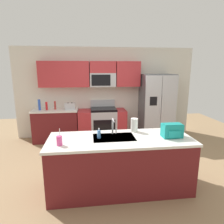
# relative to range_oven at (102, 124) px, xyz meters

# --- Properties ---
(ground_plane) EXTENTS (9.00, 9.00, 0.00)m
(ground_plane) POSITION_rel_range_oven_xyz_m (0.15, -1.80, -0.44)
(ground_plane) COLOR #997A56
(ground_plane) RESTS_ON ground
(kitchen_wall_unit) EXTENTS (5.20, 0.43, 2.60)m
(kitchen_wall_unit) POSITION_rel_range_oven_xyz_m (0.00, 0.28, 1.03)
(kitchen_wall_unit) COLOR silver
(kitchen_wall_unit) RESTS_ON ground
(back_counter) EXTENTS (1.23, 0.63, 0.90)m
(back_counter) POSITION_rel_range_oven_xyz_m (-1.30, -0.00, 0.01)
(back_counter) COLOR maroon
(back_counter) RESTS_ON ground
(range_oven) EXTENTS (1.36, 0.61, 1.10)m
(range_oven) POSITION_rel_range_oven_xyz_m (0.00, 0.00, 0.00)
(range_oven) COLOR #B7BABF
(range_oven) RESTS_ON ground
(refrigerator) EXTENTS (0.90, 0.76, 1.85)m
(refrigerator) POSITION_rel_range_oven_xyz_m (1.58, -0.07, 0.48)
(refrigerator) COLOR #4C4F54
(refrigerator) RESTS_ON ground
(island_counter) EXTENTS (2.34, 0.88, 0.90)m
(island_counter) POSITION_rel_range_oven_xyz_m (0.12, -2.48, 0.01)
(island_counter) COLOR maroon
(island_counter) RESTS_ON ground
(toaster) EXTENTS (0.28, 0.16, 0.18)m
(toaster) POSITION_rel_range_oven_xyz_m (-0.89, -0.05, 0.55)
(toaster) COLOR #B7BABF
(toaster) RESTS_ON back_counter
(pepper_mill) EXTENTS (0.05, 0.05, 0.22)m
(pepper_mill) POSITION_rel_range_oven_xyz_m (-1.30, -0.00, 0.57)
(pepper_mill) COLOR #B2332D
(pepper_mill) RESTS_ON back_counter
(bottle_blue) EXTENTS (0.07, 0.07, 0.29)m
(bottle_blue) POSITION_rel_range_oven_xyz_m (-1.70, -0.05, 0.60)
(bottle_blue) COLOR blue
(bottle_blue) RESTS_ON back_counter
(bottle_red) EXTENTS (0.06, 0.06, 0.22)m
(bottle_red) POSITION_rel_range_oven_xyz_m (-1.51, -0.06, 0.57)
(bottle_red) COLOR red
(bottle_red) RESTS_ON back_counter
(sink_faucet) EXTENTS (0.09, 0.21, 0.28)m
(sink_faucet) POSITION_rel_range_oven_xyz_m (0.02, -2.29, 0.62)
(sink_faucet) COLOR #B7BABF
(sink_faucet) RESTS_ON island_counter
(drink_cup_pink) EXTENTS (0.08, 0.08, 0.26)m
(drink_cup_pink) POSITION_rel_range_oven_xyz_m (-0.82, -2.67, 0.53)
(drink_cup_pink) COLOR #EA4C93
(drink_cup_pink) RESTS_ON island_counter
(soap_dispenser) EXTENTS (0.06, 0.06, 0.17)m
(soap_dispenser) POSITION_rel_range_oven_xyz_m (-0.23, -2.44, 0.53)
(soap_dispenser) COLOR #4C8CD8
(soap_dispenser) RESTS_ON island_counter
(paper_towel_roll) EXTENTS (0.12, 0.12, 0.24)m
(paper_towel_roll) POSITION_rel_range_oven_xyz_m (0.42, -2.17, 0.58)
(paper_towel_roll) COLOR white
(paper_towel_roll) RESTS_ON island_counter
(backpack) EXTENTS (0.32, 0.22, 0.23)m
(backpack) POSITION_rel_range_oven_xyz_m (0.96, -2.53, 0.57)
(backpack) COLOR teal
(backpack) RESTS_ON island_counter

